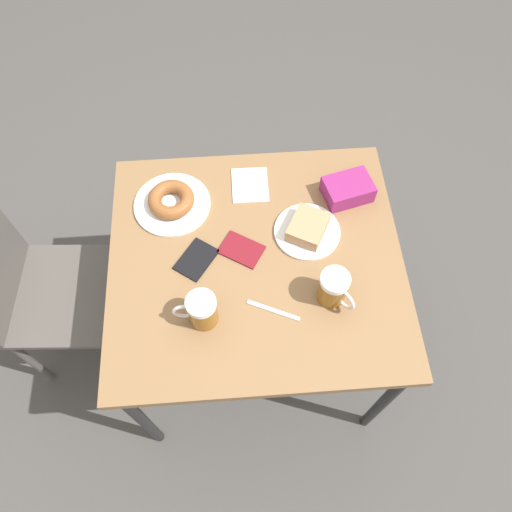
% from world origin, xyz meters
% --- Properties ---
extents(ground_plane, '(8.00, 8.00, 0.00)m').
position_xyz_m(ground_plane, '(0.00, 0.00, 0.00)').
color(ground_plane, '#474442').
extents(table, '(0.82, 0.90, 0.73)m').
position_xyz_m(table, '(0.00, 0.00, 0.67)').
color(table, olive).
rests_on(table, ground_plane).
extents(chair, '(0.42, 0.42, 0.84)m').
position_xyz_m(chair, '(0.07, 0.77, 0.51)').
color(chair, '#514C47').
rests_on(chair, ground_plane).
extents(plate_with_cake, '(0.21, 0.21, 0.05)m').
position_xyz_m(plate_with_cake, '(0.08, -0.17, 0.75)').
color(plate_with_cake, white).
rests_on(plate_with_cake, table).
extents(plate_with_donut, '(0.25, 0.25, 0.05)m').
position_xyz_m(plate_with_donut, '(0.22, 0.26, 0.76)').
color(plate_with_donut, white).
rests_on(plate_with_donut, table).
extents(beer_mug_left, '(0.08, 0.13, 0.12)m').
position_xyz_m(beer_mug_left, '(-0.18, 0.16, 0.79)').
color(beer_mug_left, '#8C5619').
rests_on(beer_mug_left, table).
extents(beer_mug_center, '(0.11, 0.10, 0.12)m').
position_xyz_m(beer_mug_center, '(-0.14, -0.21, 0.79)').
color(beer_mug_center, '#8C5619').
rests_on(beer_mug_center, table).
extents(napkin_folded, '(0.14, 0.12, 0.00)m').
position_xyz_m(napkin_folded, '(0.28, 0.00, 0.74)').
color(napkin_folded, white).
rests_on(napkin_folded, table).
extents(fork, '(0.08, 0.15, 0.00)m').
position_xyz_m(fork, '(-0.17, -0.04, 0.74)').
color(fork, silver).
rests_on(fork, table).
extents(passport_near_edge, '(0.14, 0.15, 0.01)m').
position_xyz_m(passport_near_edge, '(0.03, 0.04, 0.74)').
color(passport_near_edge, maroon).
rests_on(passport_near_edge, table).
extents(passport_far_edge, '(0.15, 0.14, 0.01)m').
position_xyz_m(passport_far_edge, '(0.01, 0.18, 0.74)').
color(passport_far_edge, black).
rests_on(passport_far_edge, table).
extents(blue_pouch, '(0.14, 0.17, 0.06)m').
position_xyz_m(blue_pouch, '(0.22, -0.31, 0.77)').
color(blue_pouch, '#8C2366').
rests_on(blue_pouch, table).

